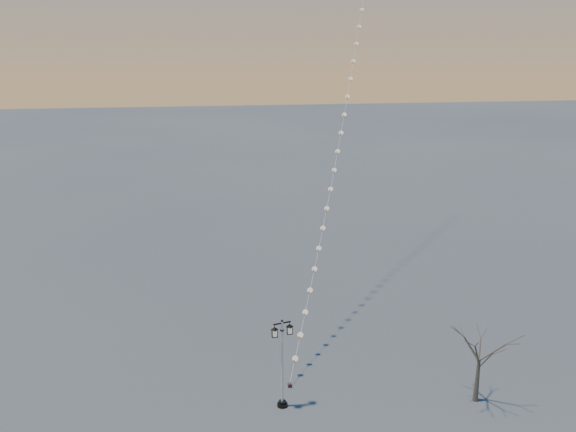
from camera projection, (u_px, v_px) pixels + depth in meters
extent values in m
plane|color=#414242|center=(326.00, 407.00, 26.63)|extent=(300.00, 300.00, 0.00)
cylinder|color=black|center=(282.00, 405.00, 26.68)|extent=(0.48, 0.48, 0.14)
cylinder|color=black|center=(282.00, 402.00, 26.65)|extent=(0.34, 0.34, 0.12)
cylinder|color=beige|center=(282.00, 362.00, 26.09)|extent=(0.11, 0.11, 4.00)
cylinder|color=black|center=(282.00, 330.00, 25.67)|extent=(0.17, 0.17, 0.05)
cube|color=black|center=(282.00, 323.00, 25.58)|extent=(0.80, 0.24, 0.05)
sphere|color=black|center=(282.00, 321.00, 25.55)|extent=(0.12, 0.12, 0.12)
pyramid|color=black|center=(274.00, 327.00, 25.47)|extent=(0.37, 0.37, 0.12)
cube|color=beige|center=(275.00, 333.00, 25.55)|extent=(0.22, 0.22, 0.29)
cube|color=black|center=(275.00, 336.00, 25.59)|extent=(0.26, 0.26, 0.03)
pyramid|color=black|center=(290.00, 324.00, 25.75)|extent=(0.37, 0.37, 0.12)
cube|color=beige|center=(290.00, 330.00, 25.82)|extent=(0.22, 0.22, 0.29)
cube|color=black|center=(290.00, 333.00, 25.87)|extent=(0.26, 0.26, 0.03)
cone|color=#473E2E|center=(477.00, 380.00, 26.83)|extent=(0.25, 0.25, 2.14)
cylinder|color=#331C18|center=(290.00, 385.00, 28.19)|extent=(0.20, 0.20, 0.20)
cylinder|color=black|center=(290.00, 385.00, 28.18)|extent=(0.03, 0.03, 0.25)
cone|color=orange|center=(350.00, 54.00, 38.28)|extent=(0.08, 0.08, 0.27)
cylinder|color=white|center=(290.00, 376.00, 28.05)|extent=(0.02, 0.02, 0.78)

